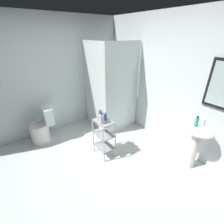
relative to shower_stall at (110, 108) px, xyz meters
The scene contains 13 objects.
ground_plane 1.77m from the shower_stall, 46.18° to the right, with size 4.20×4.20×0.02m, color silver.
wall_back 1.56m from the shower_stall, 27.54° to the left, with size 4.20×0.14×2.50m.
wall_left 1.61m from the shower_stall, 118.67° to the right, with size 0.10×4.20×2.50m, color silver.
shower_stall is the anchor object (origin of this frame).
pedestal_sink 2.02m from the shower_stall, ahead, with size 0.46×0.37×0.81m.
sink_faucet 2.08m from the shower_stall, 11.67° to the left, with size 0.03×0.03×0.10m, color silver.
toilet 1.61m from the shower_stall, 100.87° to the right, with size 0.37×0.49×0.76m.
storage_cart 1.11m from the shower_stall, 41.53° to the right, with size 0.38×0.28×0.74m.
hand_soap_bottle 2.00m from the shower_stall, ahead, with size 0.06×0.06×0.17m.
lotion_bottle_white 1.25m from the shower_stall, 42.70° to the right, with size 0.08×0.08×0.20m.
shampoo_bottle_blue 1.14m from the shower_stall, 40.49° to the right, with size 0.06×0.06×0.17m.
conditioner_bottle_purple 1.11m from the shower_stall, 45.44° to the right, with size 0.06×0.06×0.20m.
rinse_cup 1.03m from the shower_stall, 42.34° to the right, with size 0.07×0.07×0.09m, color #3870B2.
Camera 1 is at (1.65, -0.81, 2.13)m, focal length 24.94 mm.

